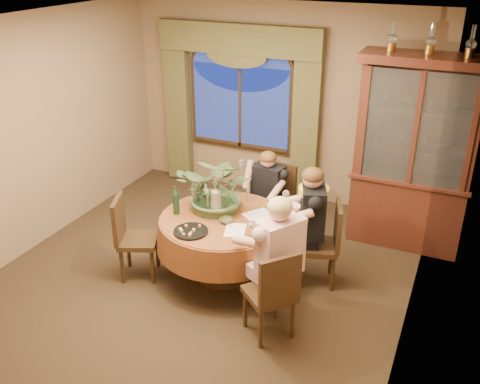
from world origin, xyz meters
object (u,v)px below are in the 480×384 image
at_px(dining_table, 224,247).
at_px(wine_bottle_1, 195,192).
at_px(chair_back, 273,203).
at_px(person_scarf, 312,225).
at_px(chair_back_right, 318,244).
at_px(wine_bottle_0, 176,200).
at_px(person_pink, 279,263).
at_px(stoneware_vase, 216,202).
at_px(oil_lamp_left, 392,36).
at_px(oil_lamp_center, 431,39).
at_px(wine_bottle_4, 204,203).
at_px(person_back, 268,196).
at_px(wine_bottle_3, 206,198).
at_px(china_cabinet, 414,155).
at_px(centerpiece_plant, 219,161).
at_px(oil_lamp_right, 472,41).
at_px(chair_right, 269,291).
at_px(chair_front_left, 138,238).
at_px(olive_bowl, 226,221).
at_px(wine_bottle_2, 204,192).

height_order(dining_table, wine_bottle_1, wine_bottle_1).
distance_m(chair_back, person_scarf, 1.04).
distance_m(chair_back_right, wine_bottle_0, 1.64).
bearing_deg(person_pink, stoneware_vase, 89.65).
height_order(dining_table, oil_lamp_left, oil_lamp_left).
relative_size(oil_lamp_center, wine_bottle_4, 1.03).
bearing_deg(person_back, wine_bottle_4, 79.98).
bearing_deg(person_back, stoneware_vase, 80.67).
xyz_separation_m(chair_back, wine_bottle_1, (-0.62, -0.91, 0.44)).
bearing_deg(oil_lamp_left, wine_bottle_3, -135.47).
xyz_separation_m(oil_lamp_left, oil_lamp_center, (0.41, 0.00, 0.00)).
relative_size(china_cabinet, stoneware_vase, 9.59).
height_order(oil_lamp_center, chair_back_right, oil_lamp_center).
xyz_separation_m(chair_back_right, centerpiece_plant, (-1.12, -0.15, 0.85)).
bearing_deg(oil_lamp_right, wine_bottle_4, -144.42).
bearing_deg(oil_lamp_center, wine_bottle_0, -142.40).
distance_m(chair_right, wine_bottle_4, 1.29).
xyz_separation_m(chair_back_right, wine_bottle_0, (-1.51, -0.44, 0.44)).
bearing_deg(chair_front_left, person_scarf, 88.76).
bearing_deg(wine_bottle_1, wine_bottle_4, -43.68).
height_order(centerpiece_plant, wine_bottle_0, centerpiece_plant).
bearing_deg(wine_bottle_4, oil_lamp_left, 47.70).
height_order(oil_lamp_right, person_scarf, oil_lamp_right).
xyz_separation_m(chair_front_left, person_scarf, (1.79, 0.71, 0.21)).
relative_size(oil_lamp_center, stoneware_vase, 1.38).
bearing_deg(oil_lamp_right, person_pink, -121.30).
xyz_separation_m(oil_lamp_left, wine_bottle_0, (-1.86, -1.75, -1.63)).
bearing_deg(person_scarf, centerpiece_plant, 78.60).
distance_m(chair_front_left, person_scarf, 1.94).
bearing_deg(chair_back, oil_lamp_right, -154.12).
bearing_deg(oil_lamp_right, olive_bowl, -140.68).
xyz_separation_m(person_pink, person_scarf, (0.06, 0.87, -0.01)).
xyz_separation_m(chair_back, person_pink, (0.66, -1.60, 0.22)).
distance_m(chair_front_left, centerpiece_plant, 1.27).
height_order(person_back, wine_bottle_1, person_back).
distance_m(oil_lamp_center, chair_front_left, 3.90).
bearing_deg(person_back, person_pink, 123.51).
height_order(chair_front_left, person_pink, person_pink).
height_order(chair_right, wine_bottle_2, wine_bottle_2).
bearing_deg(china_cabinet, oil_lamp_left, 180.00).
xyz_separation_m(oil_lamp_left, person_back, (-1.19, -0.65, -1.93)).
bearing_deg(oil_lamp_center, chair_front_left, -142.79).
relative_size(chair_right, wine_bottle_1, 2.91).
relative_size(person_back, wine_bottle_1, 3.69).
relative_size(oil_lamp_right, centerpiece_plant, 0.35).
bearing_deg(person_pink, olive_bowl, 92.20).
relative_size(wine_bottle_2, wine_bottle_4, 1.00).
height_order(chair_right, wine_bottle_1, wine_bottle_1).
bearing_deg(wine_bottle_4, person_pink, -23.81).
height_order(person_back, centerpiece_plant, centerpiece_plant).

